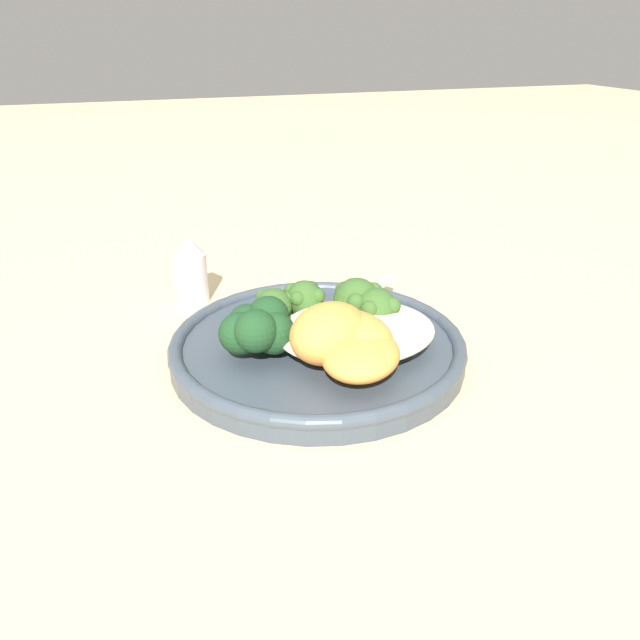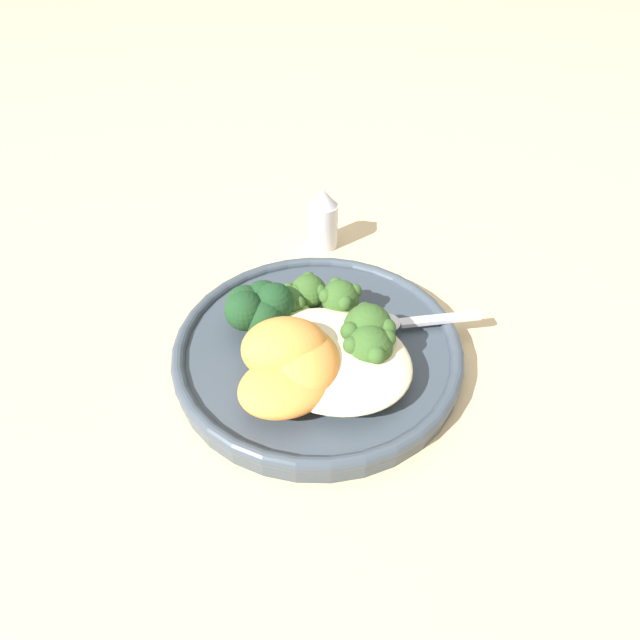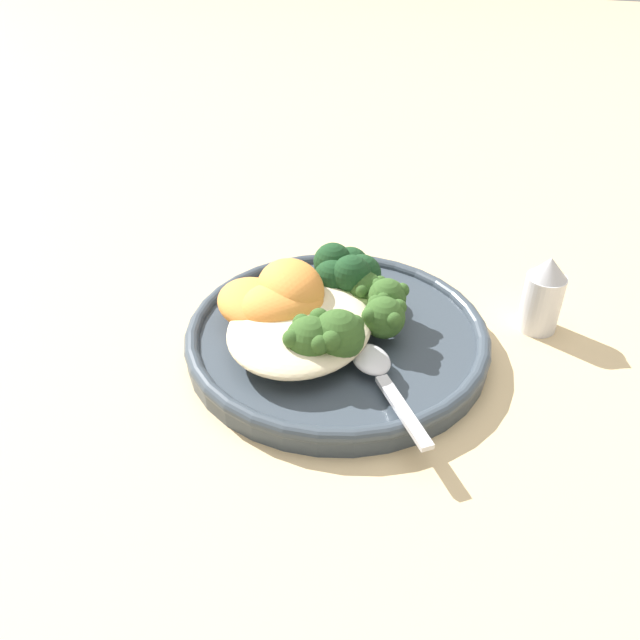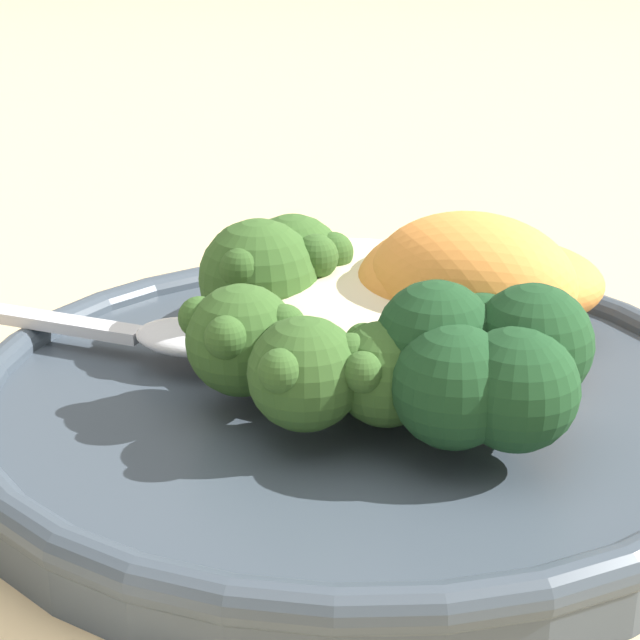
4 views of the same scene
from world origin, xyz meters
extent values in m
plane|color=#D6B784|center=(0.00, 0.00, 0.00)|extent=(4.00, 4.00, 0.00)
cylinder|color=#38424C|center=(-0.02, 0.01, 0.01)|extent=(0.24, 0.24, 0.02)
torus|color=#38424C|center=(-0.02, 0.01, 0.02)|extent=(0.25, 0.25, 0.01)
ellipsoid|color=beige|center=(-0.04, 0.04, 0.03)|extent=(0.13, 0.11, 0.02)
ellipsoid|color=#9EBC66|center=(-0.03, 0.03, 0.03)|extent=(0.07, 0.04, 0.02)
sphere|color=#335623|center=(-0.07, 0.02, 0.04)|extent=(0.04, 0.04, 0.04)
sphere|color=#335623|center=(-0.06, 0.03, 0.05)|extent=(0.01, 0.01, 0.01)
sphere|color=#335623|center=(-0.08, 0.03, 0.05)|extent=(0.01, 0.01, 0.01)
sphere|color=#335623|center=(-0.08, 0.01, 0.05)|extent=(0.01, 0.01, 0.01)
sphere|color=#335623|center=(-0.06, 0.01, 0.05)|extent=(0.01, 0.01, 0.01)
ellipsoid|color=#9EBC66|center=(-0.02, 0.03, 0.03)|extent=(0.08, 0.07, 0.02)
sphere|color=#335623|center=(-0.06, 0.00, 0.04)|extent=(0.04, 0.04, 0.04)
sphere|color=#335623|center=(-0.05, 0.02, 0.05)|extent=(0.02, 0.02, 0.02)
sphere|color=#335623|center=(-0.07, 0.00, 0.05)|extent=(0.02, 0.02, 0.02)
sphere|color=#335623|center=(-0.05, -0.01, 0.05)|extent=(0.02, 0.02, 0.02)
ellipsoid|color=#9EBC66|center=(-0.01, 0.01, 0.03)|extent=(0.02, 0.07, 0.01)
sphere|color=#335623|center=(-0.02, -0.03, 0.04)|extent=(0.03, 0.03, 0.03)
sphere|color=#335623|center=(-0.01, -0.02, 0.04)|extent=(0.01, 0.01, 0.01)
sphere|color=#335623|center=(-0.03, -0.02, 0.04)|extent=(0.01, 0.01, 0.01)
sphere|color=#335623|center=(-0.03, -0.03, 0.04)|extent=(0.01, 0.01, 0.01)
sphere|color=#335623|center=(-0.01, -0.03, 0.04)|extent=(0.01, 0.01, 0.01)
ellipsoid|color=#9EBC66|center=(0.00, 0.02, 0.03)|extent=(0.04, 0.08, 0.02)
sphere|color=#335623|center=(0.01, -0.02, 0.04)|extent=(0.03, 0.03, 0.03)
sphere|color=#335623|center=(0.02, -0.01, 0.04)|extent=(0.01, 0.01, 0.01)
sphere|color=#335623|center=(0.00, -0.02, 0.04)|extent=(0.01, 0.01, 0.01)
sphere|color=#335623|center=(0.02, -0.03, 0.04)|extent=(0.01, 0.01, 0.01)
ellipsoid|color=#9EBC66|center=(0.00, 0.03, 0.03)|extent=(0.05, 0.07, 0.02)
sphere|color=#335623|center=(0.02, 0.00, 0.04)|extent=(0.03, 0.03, 0.03)
sphere|color=#335623|center=(0.03, 0.01, 0.04)|extent=(0.01, 0.01, 0.01)
sphere|color=#335623|center=(0.01, 0.00, 0.04)|extent=(0.01, 0.01, 0.01)
sphere|color=#335623|center=(0.03, -0.01, 0.04)|extent=(0.01, 0.01, 0.01)
ellipsoid|color=orange|center=(-0.01, 0.05, 0.04)|extent=(0.09, 0.08, 0.05)
ellipsoid|color=orange|center=(-0.03, 0.08, 0.04)|extent=(0.09, 0.09, 0.03)
ellipsoid|color=orange|center=(-0.03, 0.05, 0.04)|extent=(0.08, 0.09, 0.04)
sphere|color=#193D1E|center=(0.05, 0.02, 0.04)|extent=(0.03, 0.03, 0.03)
sphere|color=#193D1E|center=(0.04, 0.03, 0.05)|extent=(0.03, 0.03, 0.03)
sphere|color=#193D1E|center=(0.02, 0.03, 0.04)|extent=(0.03, 0.03, 0.03)
sphere|color=#193D1E|center=(0.02, 0.01, 0.05)|extent=(0.03, 0.03, 0.03)
sphere|color=#193D1E|center=(0.04, 0.01, 0.04)|extent=(0.03, 0.03, 0.03)
cube|color=silver|center=(-0.10, -0.06, 0.02)|extent=(0.06, 0.05, 0.00)
ellipsoid|color=silver|center=(-0.06, -0.03, 0.03)|extent=(0.05, 0.04, 0.01)
camera|label=1|loc=(0.13, 0.45, 0.26)|focal=35.00mm
camera|label=2|loc=(-0.17, 0.27, 0.32)|focal=28.00mm
camera|label=3|loc=(-0.41, -0.10, 0.31)|focal=35.00mm
camera|label=4|loc=(0.24, -0.15, 0.16)|focal=60.00mm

